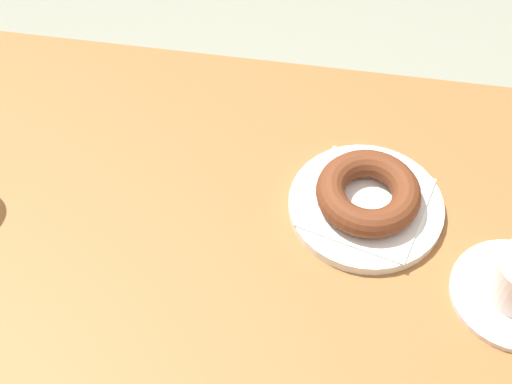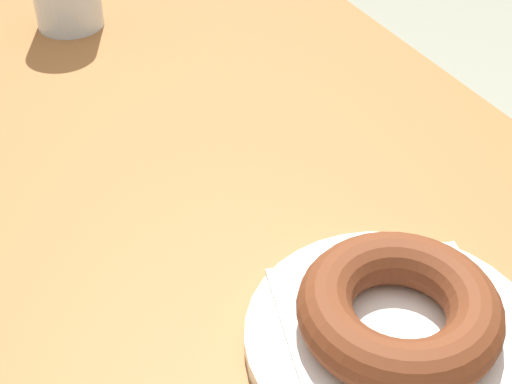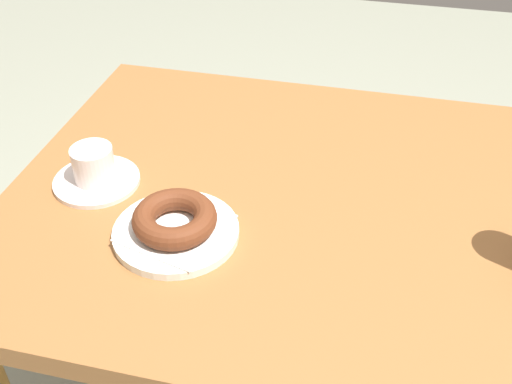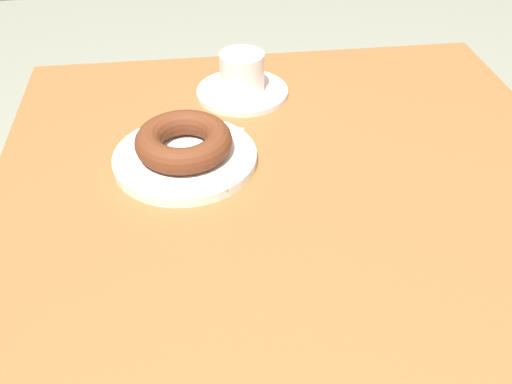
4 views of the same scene
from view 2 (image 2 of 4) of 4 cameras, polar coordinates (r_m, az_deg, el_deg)
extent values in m
cube|color=#915C30|center=(0.59, -11.64, -4.59)|extent=(1.00, 0.77, 0.04)
cylinder|color=olive|center=(1.24, -1.14, -0.13)|extent=(0.07, 0.07, 0.73)
cylinder|color=white|center=(0.50, 10.32, -10.80)|extent=(0.19, 0.19, 0.01)
cube|color=white|center=(0.49, 10.43, -10.18)|extent=(0.17, 0.17, 0.00)
torus|color=brown|center=(0.48, 10.69, -8.68)|extent=(0.13, 0.13, 0.03)
camera|label=1|loc=(0.56, -107.18, 37.38)|focal=51.54mm
camera|label=3|loc=(1.03, 46.19, 43.89)|focal=42.82mm
camera|label=4|loc=(0.90, -17.90, 41.67)|focal=40.33mm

